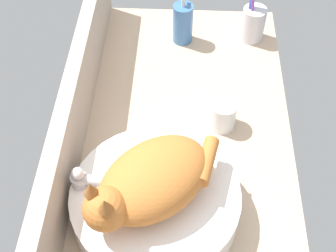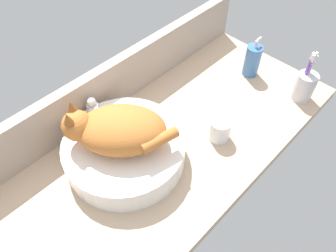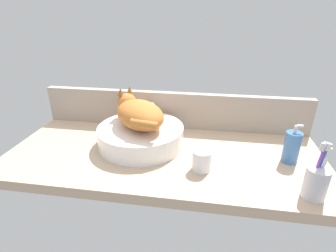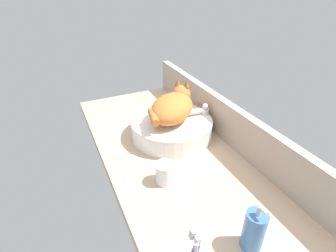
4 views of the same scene
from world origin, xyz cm
name	(u,v)px [view 4 (image 4 of 4)]	position (x,y,z in cm)	size (l,w,h in cm)	color
ground_plane	(172,154)	(0.00, 0.00, -2.00)	(126.89, 55.48, 4.00)	tan
backsplash_panel	(225,120)	(0.00, 25.94, 8.67)	(126.89, 3.60, 17.33)	#AD9E8E
sink_basin	(172,128)	(-10.74, 5.08, 4.18)	(36.16, 36.16, 8.36)	white
cat	(173,106)	(-11.73, 6.02, 14.11)	(29.49, 29.87, 14.00)	#CC7533
faucet	(202,116)	(-9.29, 20.01, 7.30)	(3.86, 11.86, 13.60)	silver
soap_dispenser	(254,230)	(48.62, 0.81, 6.24)	(5.87, 5.87, 15.54)	#3F72B2
water_glass	(165,174)	(15.59, -10.19, 3.40)	(6.83, 6.83, 7.74)	white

